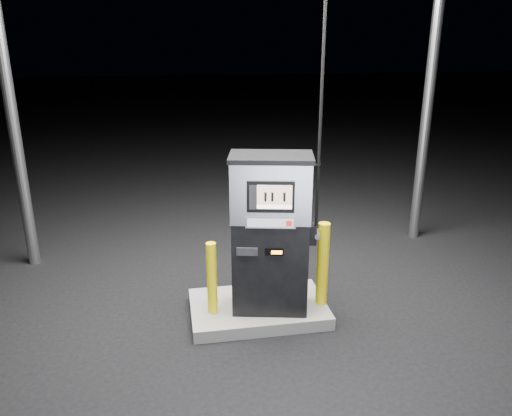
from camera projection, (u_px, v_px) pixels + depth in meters
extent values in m
plane|color=black|center=(258.00, 314.00, 6.00)|extent=(80.00, 80.00, 0.00)
cube|color=slate|center=(258.00, 309.00, 5.98)|extent=(1.60, 1.00, 0.15)
cylinder|color=gray|center=(11.00, 109.00, 6.64)|extent=(0.16, 0.16, 4.50)
cylinder|color=gray|center=(428.00, 100.00, 7.62)|extent=(0.16, 0.16, 4.50)
cube|color=black|center=(270.00, 264.00, 5.70)|extent=(0.93, 0.65, 1.11)
cube|color=#B4B4BB|center=(271.00, 189.00, 5.41)|extent=(0.95, 0.67, 0.67)
cube|color=black|center=(271.00, 157.00, 5.29)|extent=(0.99, 0.72, 0.05)
cube|color=black|center=(271.00, 197.00, 5.17)|extent=(0.49, 0.13, 0.34)
cube|color=tan|center=(275.00, 195.00, 5.14)|extent=(0.36, 0.08, 0.21)
cube|color=white|center=(274.00, 207.00, 5.18)|extent=(0.36, 0.08, 0.04)
cube|color=#B4B4BB|center=(270.00, 223.00, 5.26)|extent=(0.53, 0.14, 0.12)
cube|color=#9FA1A7|center=(270.00, 223.00, 5.25)|extent=(0.48, 0.11, 0.09)
cube|color=#B91C0C|center=(289.00, 224.00, 5.24)|extent=(0.06, 0.02, 0.06)
cube|color=black|center=(274.00, 252.00, 5.37)|extent=(0.19, 0.06, 0.08)
cube|color=orange|center=(277.00, 252.00, 5.36)|extent=(0.11, 0.03, 0.04)
cube|color=black|center=(247.00, 252.00, 5.38)|extent=(0.23, 0.07, 0.09)
cube|color=black|center=(312.00, 234.00, 5.56)|extent=(0.12, 0.17, 0.22)
cylinder|color=gray|center=(317.00, 234.00, 5.56)|extent=(0.10, 0.20, 0.06)
cylinder|color=black|center=(321.00, 99.00, 5.03)|extent=(0.04, 0.04, 2.75)
cylinder|color=yellow|center=(212.00, 278.00, 5.63)|extent=(0.12, 0.12, 0.86)
cylinder|color=yellow|center=(323.00, 264.00, 5.80)|extent=(0.14, 0.14, 1.02)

